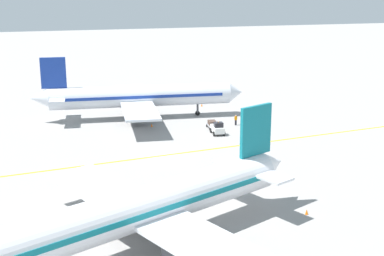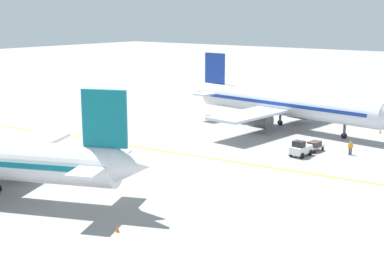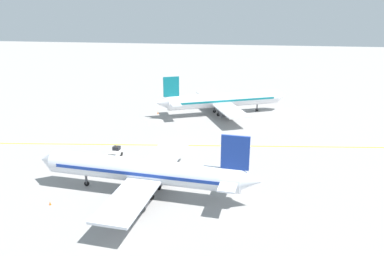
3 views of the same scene
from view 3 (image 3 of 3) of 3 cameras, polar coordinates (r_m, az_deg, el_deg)
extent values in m
plane|color=gray|center=(77.22, -2.18, -2.65)|extent=(400.00, 400.00, 0.00)
cube|color=yellow|center=(77.22, -2.18, -2.65)|extent=(14.77, 119.18, 0.01)
cylinder|color=white|center=(98.48, 4.87, 4.29)|extent=(15.37, 28.91, 3.60)
cone|color=white|center=(105.00, 13.24, 4.75)|extent=(4.10, 3.57, 3.42)
cone|color=white|center=(94.19, -4.64, 3.83)|extent=(4.01, 3.98, 3.06)
cube|color=#0F727F|center=(98.44, 4.87, 4.37)|extent=(14.20, 26.18, 0.50)
cube|color=white|center=(98.33, 4.31, 3.85)|extent=(27.72, 16.03, 0.36)
cylinder|color=#4C4C51|center=(103.22, 3.37, 3.85)|extent=(3.30, 3.81, 2.20)
cylinder|color=#4C4C51|center=(94.13, 5.29, 2.36)|extent=(3.30, 3.81, 2.20)
cube|color=#0F727F|center=(93.74, -3.19, 6.30)|extent=(1.94, 3.81, 5.00)
cube|color=white|center=(94.74, -2.85, 4.01)|extent=(9.20, 5.82, 0.24)
cylinder|color=#4C4C51|center=(102.68, 9.89, 3.28)|extent=(0.36, 0.36, 2.00)
cylinder|color=black|center=(102.94, 9.86, 2.74)|extent=(0.58, 0.85, 0.80)
cylinder|color=#4C4C51|center=(99.91, 3.44, 3.10)|extent=(0.36, 0.36, 2.00)
cylinder|color=black|center=(100.18, 3.43, 2.55)|extent=(0.58, 0.85, 0.80)
cylinder|color=#4C4C51|center=(96.99, 4.03, 2.62)|extent=(0.36, 0.36, 2.00)
cylinder|color=black|center=(97.27, 4.02, 2.05)|extent=(0.58, 0.85, 0.80)
cylinder|color=silver|center=(57.40, -7.62, -6.43)|extent=(6.48, 30.21, 3.60)
cone|color=silver|center=(64.84, -21.10, -4.57)|extent=(3.64, 2.72, 3.42)
cone|color=silver|center=(53.80, 9.11, -7.93)|extent=(3.34, 3.28, 3.06)
cube|color=#193899|center=(57.34, -7.63, -6.29)|extent=(6.23, 27.23, 0.50)
cube|color=silver|center=(57.37, -6.65, -7.19)|extent=(28.37, 7.88, 0.36)
cylinder|color=#4C4C51|center=(53.83, -8.50, -10.60)|extent=(2.50, 3.40, 2.20)
cylinder|color=#4C4C51|center=(62.14, -4.99, -6.32)|extent=(2.50, 3.40, 2.20)
cube|color=#193899|center=(52.38, 6.60, -3.75)|extent=(0.74, 4.02, 5.00)
cube|color=silver|center=(54.03, 5.92, -7.54)|extent=(9.19, 3.26, 0.24)
cylinder|color=#4C4C51|center=(62.38, -15.83, -7.33)|extent=(0.36, 0.36, 2.00)
cylinder|color=black|center=(62.81, -15.75, -8.15)|extent=(0.36, 0.82, 0.80)
cylinder|color=#4C4C51|center=(56.47, -6.20, -9.53)|extent=(0.36, 0.36, 2.00)
cylinder|color=black|center=(56.94, -6.17, -10.42)|extent=(0.36, 0.82, 0.80)
cylinder|color=#4C4C51|center=(59.13, -5.13, -8.13)|extent=(0.36, 0.36, 2.00)
cylinder|color=black|center=(59.59, -5.10, -8.99)|extent=(0.36, 0.82, 0.80)
cube|color=white|center=(72.58, -11.56, -3.77)|extent=(3.11, 1.73, 0.90)
cube|color=black|center=(72.75, -11.42, -3.03)|extent=(1.20, 1.36, 0.70)
sphere|color=orange|center=(72.60, -11.45, -2.72)|extent=(0.16, 0.16, 0.16)
cylinder|color=black|center=(73.87, -11.76, -3.76)|extent=(0.72, 0.30, 0.70)
cylinder|color=black|center=(73.28, -10.69, -3.88)|extent=(0.72, 0.30, 0.70)
cylinder|color=black|center=(72.25, -12.40, -4.33)|extent=(0.72, 0.30, 0.70)
cylinder|color=black|center=(71.64, -11.31, -4.45)|extent=(0.72, 0.30, 0.70)
cube|color=gray|center=(70.03, -12.62, -4.92)|extent=(2.70, 1.60, 0.20)
cube|color=#4C382D|center=(69.87, -12.64, -4.62)|extent=(1.90, 1.26, 0.60)
cylinder|color=black|center=(71.27, -12.70, -4.79)|extent=(0.45, 0.17, 0.44)
cylinder|color=black|center=(70.75, -11.78, -4.89)|extent=(0.45, 0.17, 0.44)
cylinder|color=black|center=(69.57, -13.43, -5.43)|extent=(0.45, 0.17, 0.44)
cylinder|color=black|center=(69.04, -12.49, -5.55)|extent=(0.45, 0.17, 0.44)
cylinder|color=#23232D|center=(70.89, -16.22, -5.04)|extent=(0.16, 0.16, 0.85)
cylinder|color=#23232D|center=(70.87, -16.05, -5.03)|extent=(0.16, 0.16, 0.85)
cube|color=orange|center=(70.60, -16.19, -4.49)|extent=(0.34, 0.42, 0.60)
cylinder|color=orange|center=(70.62, -16.38, -4.50)|extent=(0.10, 0.10, 0.55)
cylinder|color=orange|center=(70.59, -15.99, -4.48)|extent=(0.10, 0.10, 0.55)
sphere|color=tan|center=(70.45, -16.22, -4.18)|extent=(0.22, 0.22, 0.22)
cone|color=orange|center=(64.27, -6.34, -7.02)|extent=(0.32, 0.32, 0.55)
cone|color=orange|center=(59.00, -20.82, -10.67)|extent=(0.32, 0.32, 0.55)
cone|color=orange|center=(99.51, -5.21, 2.32)|extent=(0.32, 0.32, 0.55)
camera|label=1|loc=(136.26, 9.53, 15.78)|focal=50.00mm
camera|label=2|loc=(131.62, -15.05, 13.05)|focal=50.00mm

